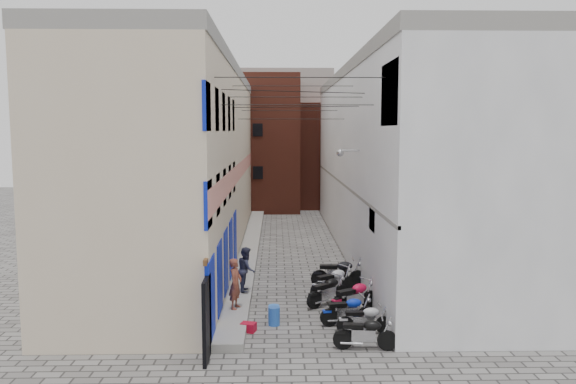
{
  "coord_description": "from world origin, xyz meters",
  "views": [
    {
      "loc": [
        -0.71,
        -14.54,
        5.97
      ],
      "look_at": [
        -0.14,
        12.44,
        3.0
      ],
      "focal_mm": 35.0,
      "sensor_mm": 36.0,
      "label": 1
    }
  ],
  "objects": [
    {
      "name": "motorcycle_c",
      "position": [
        1.49,
        2.15,
        0.51
      ],
      "size": [
        1.81,
        0.82,
        1.01
      ],
      "primitive_type": null,
      "rotation": [
        0.0,
        0.0,
        -1.41
      ],
      "color": "#0B27AB",
      "rests_on": "ground"
    },
    {
      "name": "motorcycle_a",
      "position": [
        1.71,
        0.18,
        0.51
      ],
      "size": [
        1.81,
        0.75,
        1.02
      ],
      "primitive_type": null,
      "rotation": [
        0.0,
        0.0,
        -1.68
      ],
      "color": "black",
      "rests_on": "ground"
    },
    {
      "name": "motorcycle_g",
      "position": [
        1.66,
        6.31,
        0.61
      ],
      "size": [
        2.14,
        0.74,
        1.23
      ],
      "primitive_type": null,
      "rotation": [
        0.0,
        0.0,
        -1.6
      ],
      "color": "black",
      "rests_on": "ground"
    },
    {
      "name": "ground",
      "position": [
        0.0,
        0.0,
        0.0
      ],
      "size": [
        90.0,
        90.0,
        0.0
      ],
      "primitive_type": "plane",
      "color": "#5A5755",
      "rests_on": "ground"
    },
    {
      "name": "red_crate",
      "position": [
        -1.55,
        1.64,
        0.13
      ],
      "size": [
        0.51,
        0.44,
        0.27
      ],
      "primitive_type": "cube",
      "rotation": [
        0.0,
        0.0,
        -0.31
      ],
      "color": "#A40B22",
      "rests_on": "ground"
    },
    {
      "name": "building_far_concrete",
      "position": [
        0.0,
        34.0,
        5.5
      ],
      "size": [
        8.0,
        5.0,
        11.0
      ],
      "primitive_type": "cube",
      "color": "gray",
      "rests_on": "ground"
    },
    {
      "name": "person_b",
      "position": [
        -1.78,
        5.06,
        1.05
      ],
      "size": [
        0.63,
        0.8,
        1.59
      ],
      "primitive_type": "imported",
      "rotation": [
        0.0,
        0.0,
        1.61
      ],
      "color": "#2C2D42",
      "rests_on": "plinth"
    },
    {
      "name": "plinth",
      "position": [
        -2.05,
        13.0,
        0.12
      ],
      "size": [
        0.9,
        26.0,
        0.25
      ],
      "primitive_type": "cube",
      "color": "gray",
      "rests_on": "ground"
    },
    {
      "name": "overhead_wires",
      "position": [
        0.0,
        7.64,
        7.12
      ],
      "size": [
        5.8,
        13.02,
        1.32
      ],
      "color": "black",
      "rests_on": "ground"
    },
    {
      "name": "building_right",
      "position": [
        5.0,
        13.0,
        4.51
      ],
      "size": [
        5.94,
        26.0,
        9.0
      ],
      "color": "silver",
      "rests_on": "ground"
    },
    {
      "name": "motorcycle_f",
      "position": [
        1.35,
        5.2,
        0.57
      ],
      "size": [
        2.0,
        1.61,
        1.15
      ],
      "primitive_type": null,
      "rotation": [
        0.0,
        0.0,
        -0.99
      ],
      "color": "silver",
      "rests_on": "ground"
    },
    {
      "name": "far_shopfront",
      "position": [
        0.0,
        25.2,
        1.2
      ],
      "size": [
        2.0,
        0.3,
        2.4
      ],
      "primitive_type": "cube",
      "color": "black",
      "rests_on": "ground"
    },
    {
      "name": "building_left",
      "position": [
        -4.98,
        12.95,
        4.5
      ],
      "size": [
        5.1,
        27.0,
        9.0
      ],
      "color": "beige",
      "rests_on": "ground"
    },
    {
      "name": "building_far_brick_right",
      "position": [
        3.0,
        30.0,
        4.0
      ],
      "size": [
        5.0,
        6.0,
        8.0
      ],
      "primitive_type": "cube",
      "color": "maroon",
      "rests_on": "ground"
    },
    {
      "name": "motorcycle_d",
      "position": [
        1.84,
        3.3,
        0.58
      ],
      "size": [
        2.03,
        1.64,
        1.17
      ],
      "primitive_type": null,
      "rotation": [
        0.0,
        0.0,
        -0.98
      ],
      "color": "#BF0D37",
      "rests_on": "ground"
    },
    {
      "name": "motorcycle_b",
      "position": [
        1.89,
        1.37,
        0.49
      ],
      "size": [
        1.69,
        0.55,
        0.98
      ],
      "primitive_type": null,
      "rotation": [
        0.0,
        0.0,
        -1.56
      ],
      "color": "#A5A5AA",
      "rests_on": "ground"
    },
    {
      "name": "water_jug_far",
      "position": [
        -0.79,
        2.46,
        0.27
      ],
      "size": [
        0.39,
        0.39,
        0.54
      ],
      "primitive_type": "cylinder",
      "rotation": [
        0.0,
        0.0,
        -0.12
      ],
      "color": "blue",
      "rests_on": "ground"
    },
    {
      "name": "building_far_brick_left",
      "position": [
        -2.0,
        28.0,
        5.0
      ],
      "size": [
        6.0,
        6.0,
        10.0
      ],
      "primitive_type": "cube",
      "color": "maroon",
      "rests_on": "ground"
    },
    {
      "name": "motorcycle_e",
      "position": [
        1.06,
        4.18,
        0.54
      ],
      "size": [
        1.82,
        1.63,
        1.08
      ],
      "primitive_type": null,
      "rotation": [
        0.0,
        0.0,
        -0.89
      ],
      "color": "black",
      "rests_on": "ground"
    },
    {
      "name": "person_a",
      "position": [
        -2.03,
        3.1,
        1.07
      ],
      "size": [
        0.54,
        0.68,
        1.63
      ],
      "primitive_type": "imported",
      "rotation": [
        0.0,
        0.0,
        1.29
      ],
      "color": "brown",
      "rests_on": "plinth"
    },
    {
      "name": "water_jug_near",
      "position": [
        -0.79,
        2.19,
        0.28
      ],
      "size": [
        0.41,
        0.41,
        0.57
      ],
      "primitive_type": "cylinder",
      "rotation": [
        0.0,
        0.0,
        0.14
      ],
      "color": "blue",
      "rests_on": "ground"
    }
  ]
}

